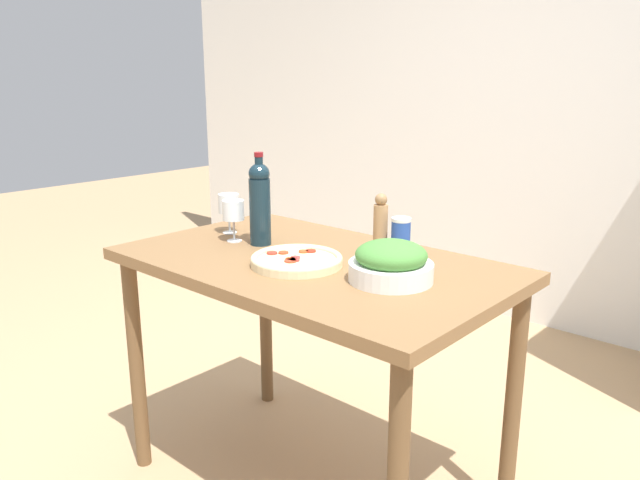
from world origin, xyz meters
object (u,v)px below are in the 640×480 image
Objects in this scene: wine_glass_near at (233,212)px; pepper_mill at (380,225)px; wine_bottle at (260,202)px; salad_bowl at (391,263)px; homemade_pizza at (297,260)px; wine_glass_far at (229,204)px; salt_canister at (401,237)px.

wine_glass_near is 0.73× the size of pepper_mill.
salad_bowl is at bearing -2.55° from wine_bottle.
salad_bowl is at bearing 12.72° from homemade_pizza.
wine_glass_far is at bearing -164.83° from pepper_mill.
wine_glass_near is 0.61× the size of salad_bowl.
wine_glass_near is 1.13× the size of salt_canister.
pepper_mill reaches higher than salad_bowl.
wine_bottle is 0.22m from wine_glass_far.
salt_canister is at bearing 22.65° from wine_glass_near.
wine_glass_near is at bearing -159.80° from wine_bottle.
pepper_mill is 0.83× the size of salad_bowl.
wine_bottle is 2.46× the size of salt_canister.
salad_bowl is at bearing 0.93° from wine_glass_near.
salad_bowl is 1.86× the size of salt_canister.
wine_glass_near is (-0.10, -0.04, -0.05)m from wine_bottle.
homemade_pizza is at bearing -111.85° from pepper_mill.
wine_bottle is 0.45m from pepper_mill.
wine_bottle is at bearing -156.82° from salt_canister.
wine_bottle is 2.17× the size of wine_glass_far.
wine_glass_far is 0.73× the size of pepper_mill.
homemade_pizza is 2.19× the size of salt_canister.
wine_bottle reaches higher than salt_canister.
wine_bottle is 0.53m from salt_canister.
wine_glass_far is 0.63m from pepper_mill.
pepper_mill is at bearing 15.17° from wine_glass_far.
pepper_mill is 0.31m from salad_bowl.
wine_bottle is at bearing 177.45° from salad_bowl.
salad_bowl is (0.60, -0.03, -0.10)m from wine_bottle.
wine_glass_near is 0.56m from pepper_mill.
pepper_mill is at bearing 25.11° from wine_glass_near.
homemade_pizza is (0.28, -0.10, -0.14)m from wine_bottle.
homemade_pizza is (-0.33, -0.07, -0.04)m from salad_bowl.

